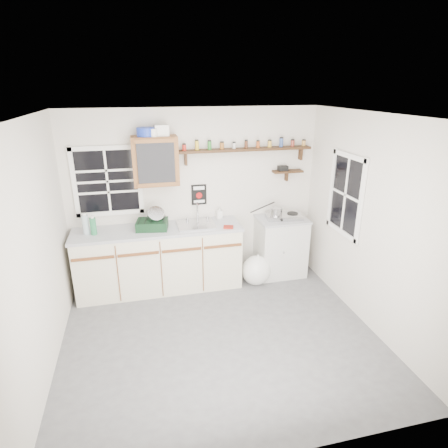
% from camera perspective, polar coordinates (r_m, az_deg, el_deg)
% --- Properties ---
extents(room, '(3.64, 3.24, 2.54)m').
position_cam_1_polar(room, '(3.98, -0.63, -2.08)').
color(room, '#4F4F51').
rests_on(room, ground).
extents(main_cabinet, '(2.31, 0.63, 0.92)m').
position_cam_1_polar(main_cabinet, '(5.41, -9.77, -5.20)').
color(main_cabinet, beige).
rests_on(main_cabinet, floor).
extents(right_cabinet, '(0.73, 0.57, 0.91)m').
position_cam_1_polar(right_cabinet, '(5.81, 8.58, -3.34)').
color(right_cabinet, silver).
rests_on(right_cabinet, floor).
extents(sink, '(0.52, 0.44, 0.29)m').
position_cam_1_polar(sink, '(5.28, -4.27, -0.05)').
color(sink, '#B0AFB4').
rests_on(sink, main_cabinet).
extents(upper_cabinet, '(0.60, 0.32, 0.65)m').
position_cam_1_polar(upper_cabinet, '(5.12, -10.41, 9.43)').
color(upper_cabinet, brown).
rests_on(upper_cabinet, wall_back).
extents(upper_cabinet_clutter, '(0.41, 0.24, 0.14)m').
position_cam_1_polar(upper_cabinet_clutter, '(5.07, -10.91, 13.68)').
color(upper_cabinet_clutter, '#1B35B4').
rests_on(upper_cabinet_clutter, upper_cabinet).
extents(spice_shelf, '(1.91, 0.18, 0.35)m').
position_cam_1_polar(spice_shelf, '(5.39, 3.39, 11.37)').
color(spice_shelf, black).
rests_on(spice_shelf, wall_back).
extents(secondary_shelf, '(0.45, 0.16, 0.24)m').
position_cam_1_polar(secondary_shelf, '(5.68, 9.44, 7.98)').
color(secondary_shelf, black).
rests_on(secondary_shelf, wall_back).
extents(warning_sign, '(0.22, 0.02, 0.30)m').
position_cam_1_polar(warning_sign, '(5.45, -3.83, 4.48)').
color(warning_sign, black).
rests_on(warning_sign, wall_back).
extents(window_back, '(0.93, 0.03, 0.98)m').
position_cam_1_polar(window_back, '(5.33, -17.34, 6.22)').
color(window_back, black).
rests_on(window_back, wall_back).
extents(window_right, '(0.03, 0.78, 1.08)m').
position_cam_1_polar(window_right, '(5.06, 18.08, 4.24)').
color(window_right, black).
rests_on(window_right, wall_back).
extents(water_bottles, '(0.18, 0.12, 0.29)m').
position_cam_1_polar(water_bottles, '(5.21, -19.89, -0.16)').
color(water_bottles, '#A7BCC4').
rests_on(water_bottles, main_cabinet).
extents(dish_rack, '(0.46, 0.38, 0.31)m').
position_cam_1_polar(dish_rack, '(5.19, -10.72, 0.32)').
color(dish_rack, black).
rests_on(dish_rack, main_cabinet).
extents(soap_bottle, '(0.09, 0.09, 0.18)m').
position_cam_1_polar(soap_bottle, '(5.52, -0.73, 1.78)').
color(soap_bottle, white).
rests_on(soap_bottle, main_cabinet).
extents(rag, '(0.16, 0.15, 0.02)m').
position_cam_1_polar(rag, '(5.17, 0.67, -0.46)').
color(rag, maroon).
rests_on(rag, main_cabinet).
extents(hotplate, '(0.56, 0.35, 0.08)m').
position_cam_1_polar(hotplate, '(5.62, 9.14, 1.18)').
color(hotplate, '#B0AFB4').
rests_on(hotplate, right_cabinet).
extents(saucepan, '(0.45, 0.23, 0.19)m').
position_cam_1_polar(saucepan, '(5.55, 7.86, 1.95)').
color(saucepan, '#B0AFB4').
rests_on(saucepan, hotplate).
extents(trash_bag, '(0.43, 0.39, 0.49)m').
position_cam_1_polar(trash_bag, '(5.58, 4.95, -7.00)').
color(trash_bag, white).
rests_on(trash_bag, floor).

